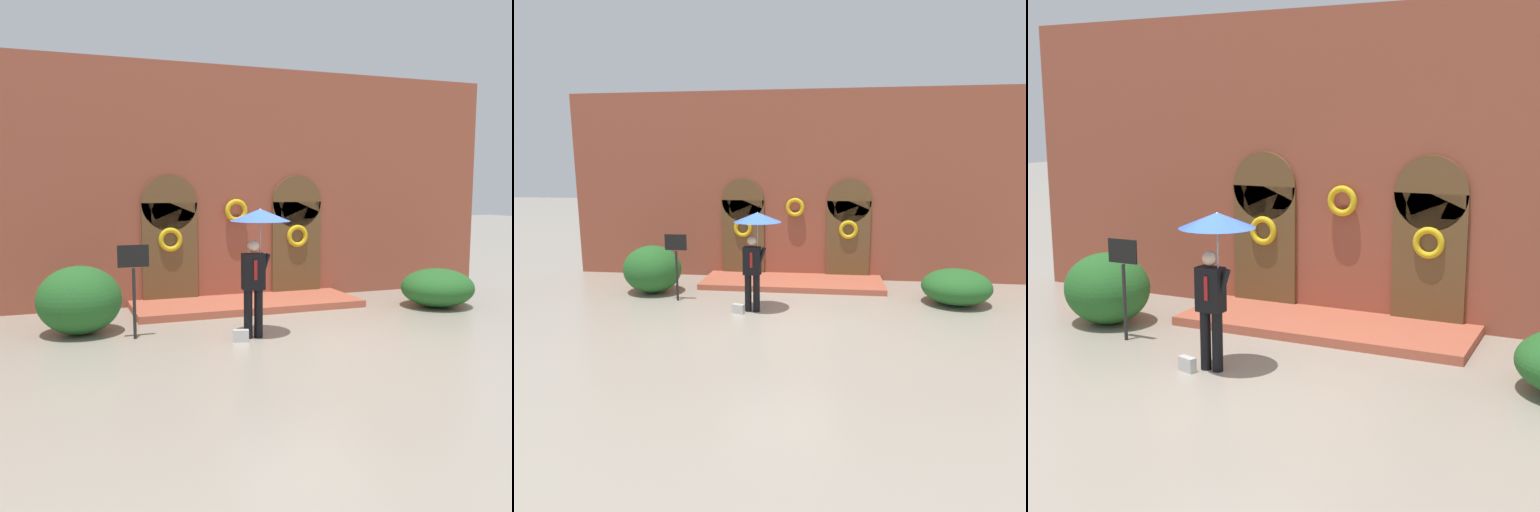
# 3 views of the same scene
# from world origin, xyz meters

# --- Properties ---
(ground_plane) EXTENTS (80.00, 80.00, 0.00)m
(ground_plane) POSITION_xyz_m (0.00, 0.00, 0.00)
(ground_plane) COLOR gray
(building_facade) EXTENTS (14.00, 2.30, 5.60)m
(building_facade) POSITION_xyz_m (-0.00, 4.15, 2.68)
(building_facade) COLOR brown
(building_facade) RESTS_ON ground
(person_with_umbrella) EXTENTS (1.10, 1.10, 2.36)m
(person_with_umbrella) POSITION_xyz_m (-0.65, 0.45, 1.91)
(person_with_umbrella) COLOR black
(person_with_umbrella) RESTS_ON ground
(handbag) EXTENTS (0.30, 0.19, 0.22)m
(handbag) POSITION_xyz_m (-1.05, 0.25, 0.11)
(handbag) COLOR #B7B7B2
(handbag) RESTS_ON ground
(sign_post) EXTENTS (0.56, 0.06, 1.72)m
(sign_post) POSITION_xyz_m (-2.81, 1.10, 1.16)
(sign_post) COLOR black
(sign_post) RESTS_ON ground
(shrub_left) EXTENTS (1.57, 1.45, 1.29)m
(shrub_left) POSITION_xyz_m (-3.73, 1.81, 0.65)
(shrub_left) COLOR #235B23
(shrub_left) RESTS_ON ground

